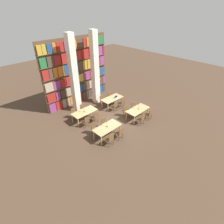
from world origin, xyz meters
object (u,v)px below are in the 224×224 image
object	(u,v)px
chair_14	(122,102)
chair_1	(95,128)
pillar_center	(95,69)
chair_13	(103,100)
chair_2	(120,133)
desk_lamp_2	(84,108)
desk_lamp_1	(139,105)
chair_9	(74,113)
desk_lamp_0	(107,122)
laptop	(117,98)
chair_4	(141,119)
reading_table_2	(84,113)
reading_table_1	(138,110)
reading_table_0	(107,128)
chair_3	(105,123)
chair_7	(134,107)
chair_8	(86,121)
chair_12	(115,106)
chair_5	(126,111)
chair_6	(149,114)
chair_10	(95,116)
chair_15	(110,97)
pillar_left	(74,76)
chair_0	(110,139)
reading_table_3	(112,99)
chair_11	(83,109)

from	to	relation	value
chair_14	chair_1	bearing A→B (deg)	-163.33
pillar_center	chair_13	distance (m)	2.65
chair_2	desk_lamp_2	distance (m)	3.37
desk_lamp_1	chair_9	size ratio (longest dim) A/B	0.56
desk_lamp_0	chair_14	size ratio (longest dim) A/B	0.56
desk_lamp_1	laptop	world-z (taller)	desk_lamp_1
chair_4	chair_14	distance (m)	2.77
reading_table_2	reading_table_1	bearing A→B (deg)	-39.70
chair_4	desk_lamp_1	xyz separation A→B (m)	(0.54, 0.74, 0.62)
reading_table_0	chair_14	bearing A→B (deg)	28.83
reading_table_0	chair_9	distance (m)	3.34
chair_3	chair_4	bearing A→B (deg)	146.82
chair_7	chair_8	bearing A→B (deg)	-15.36
chair_4	chair_12	distance (m)	2.66
chair_1	reading_table_2	bearing A→B (deg)	-105.92
chair_7	chair_13	distance (m)	2.86
desk_lamp_0	desk_lamp_1	size ratio (longest dim) A/B	0.99
chair_5	chair_6	size ratio (longest dim) A/B	1.00
chair_5	chair_10	xyz separation A→B (m)	(-2.21, 1.10, 0.00)
reading_table_1	chair_15	xyz separation A→B (m)	(0.30, 3.40, -0.19)
chair_15	reading_table_0	bearing A→B (deg)	44.26
reading_table_0	chair_3	bearing A→B (deg)	59.54
reading_table_0	desk_lamp_0	world-z (taller)	desk_lamp_0
desk_lamp_1	chair_15	size ratio (longest dim) A/B	0.56
reading_table_0	chair_15	distance (m)	4.87
reading_table_1	chair_4	world-z (taller)	chair_4
pillar_center	desk_lamp_1	world-z (taller)	pillar_center
desk_lamp_1	chair_12	size ratio (longest dim) A/B	0.56
chair_4	chair_5	world-z (taller)	same
pillar_left	chair_0	xyz separation A→B (m)	(-1.02, -4.98, -2.51)
desk_lamp_1	chair_12	bearing A→B (deg)	108.09
chair_2	chair_12	bearing A→B (deg)	50.54
chair_3	reading_table_2	bearing A→B (deg)	-78.87
pillar_center	chair_6	size ratio (longest dim) A/B	6.72
pillar_left	reading_table_3	bearing A→B (deg)	-32.58
pillar_center	chair_8	xyz separation A→B (m)	(-2.96, -2.40, -2.51)
chair_0	desk_lamp_0	xyz separation A→B (m)	(0.47, 0.79, 0.62)
chair_14	chair_9	bearing A→B (deg)	159.95
pillar_center	desk_lamp_2	bearing A→B (deg)	-146.86
reading_table_1	reading_table_2	distance (m)	4.04
pillar_center	chair_11	bearing A→B (deg)	-156.46
reading_table_0	chair_10	size ratio (longest dim) A/B	2.09
desk_lamp_0	chair_5	world-z (taller)	desk_lamp_0
chair_0	desk_lamp_0	world-z (taller)	desk_lamp_0
desk_lamp_1	desk_lamp_0	bearing A→B (deg)	179.12
desk_lamp_0	reading_table_1	distance (m)	3.19
chair_0	reading_table_1	distance (m)	3.71
pillar_left	chair_6	bearing A→B (deg)	-58.09
chair_1	chair_9	size ratio (longest dim) A/B	1.00
reading_table_3	laptop	size ratio (longest dim) A/B	5.84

